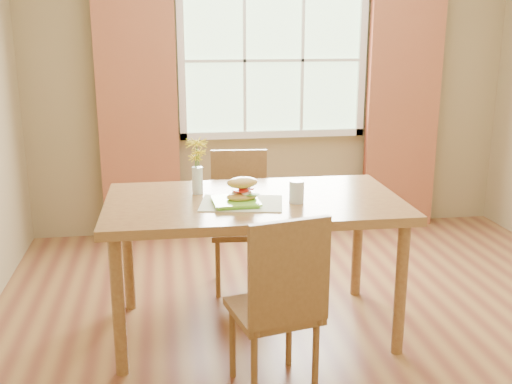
{
  "coord_description": "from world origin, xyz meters",
  "views": [
    {
      "loc": [
        -0.95,
        -3.25,
        1.76
      ],
      "look_at": [
        -0.45,
        -0.04,
        0.87
      ],
      "focal_mm": 42.0,
      "sensor_mm": 36.0,
      "label": 1
    }
  ],
  "objects_px": {
    "dining_table": "(254,213)",
    "chair_far": "(240,213)",
    "croissant_sandwich": "(242,189)",
    "flower_vase": "(197,161)",
    "chair_near": "(280,299)",
    "water_glass": "(297,192)"
  },
  "relations": [
    {
      "from": "water_glass",
      "to": "flower_vase",
      "type": "distance_m",
      "value": 0.62
    },
    {
      "from": "water_glass",
      "to": "flower_vase",
      "type": "bearing_deg",
      "value": 152.5
    },
    {
      "from": "chair_far",
      "to": "dining_table",
      "type": "bearing_deg",
      "value": -85.52
    },
    {
      "from": "dining_table",
      "to": "water_glass",
      "type": "xyz_separation_m",
      "value": [
        0.22,
        -0.11,
        0.14
      ]
    },
    {
      "from": "chair_far",
      "to": "water_glass",
      "type": "height_order",
      "value": "same"
    },
    {
      "from": "flower_vase",
      "to": "chair_near",
      "type": "bearing_deg",
      "value": -69.27
    },
    {
      "from": "croissant_sandwich",
      "to": "flower_vase",
      "type": "distance_m",
      "value": 0.36
    },
    {
      "from": "croissant_sandwich",
      "to": "flower_vase",
      "type": "bearing_deg",
      "value": 119.09
    },
    {
      "from": "dining_table",
      "to": "chair_far",
      "type": "relative_size",
      "value": 1.79
    },
    {
      "from": "chair_near",
      "to": "water_glass",
      "type": "height_order",
      "value": "chair_near"
    },
    {
      "from": "dining_table",
      "to": "chair_near",
      "type": "bearing_deg",
      "value": -87.87
    },
    {
      "from": "chair_far",
      "to": "flower_vase",
      "type": "bearing_deg",
      "value": -115.51
    },
    {
      "from": "dining_table",
      "to": "croissant_sandwich",
      "type": "distance_m",
      "value": 0.21
    },
    {
      "from": "dining_table",
      "to": "chair_far",
      "type": "height_order",
      "value": "chair_far"
    },
    {
      "from": "chair_near",
      "to": "croissant_sandwich",
      "type": "relative_size",
      "value": 4.66
    },
    {
      "from": "chair_near",
      "to": "water_glass",
      "type": "relative_size",
      "value": 7.59
    },
    {
      "from": "croissant_sandwich",
      "to": "water_glass",
      "type": "height_order",
      "value": "croissant_sandwich"
    },
    {
      "from": "chair_near",
      "to": "chair_far",
      "type": "bearing_deg",
      "value": 78.46
    },
    {
      "from": "chair_near",
      "to": "chair_far",
      "type": "xyz_separation_m",
      "value": [
        -0.01,
        1.4,
        -0.0
      ]
    },
    {
      "from": "dining_table",
      "to": "flower_vase",
      "type": "xyz_separation_m",
      "value": [
        -0.31,
        0.16,
        0.28
      ]
    },
    {
      "from": "water_glass",
      "to": "chair_near",
      "type": "bearing_deg",
      "value": -109.42
    },
    {
      "from": "chair_far",
      "to": "flower_vase",
      "type": "height_order",
      "value": "flower_vase"
    }
  ]
}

